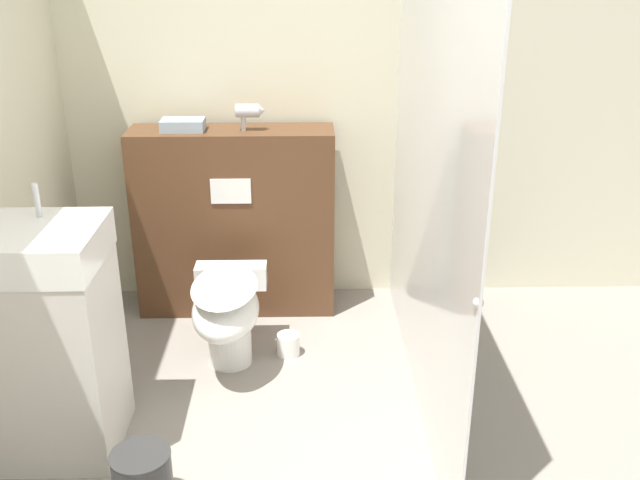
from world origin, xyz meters
name	(u,v)px	position (x,y,z in m)	size (l,w,h in m)	color
wall_back	(313,91)	(0.00, 2.24, 1.25)	(8.00, 0.06, 2.50)	beige
partition_panel	(235,222)	(-0.46, 2.01, 0.54)	(1.13, 0.33, 1.09)	#51331E
shower_glass	(426,187)	(0.49, 1.15, 1.03)	(0.04, 2.12, 2.06)	silver
toilet	(227,311)	(-0.45, 1.33, 0.32)	(0.38, 0.64, 0.50)	white
sink_vanity	(47,341)	(-1.12, 0.74, 0.51)	(0.53, 0.48, 1.15)	beige
hair_drier	(249,112)	(-0.35, 1.99, 1.19)	(0.16, 0.07, 0.14)	#B7B7BC
folded_towel	(183,125)	(-0.71, 1.99, 1.12)	(0.23, 0.15, 0.06)	#8C9EAD
spare_toilet_roll	(288,345)	(-0.15, 1.44, 0.06)	(0.12, 0.12, 0.12)	white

